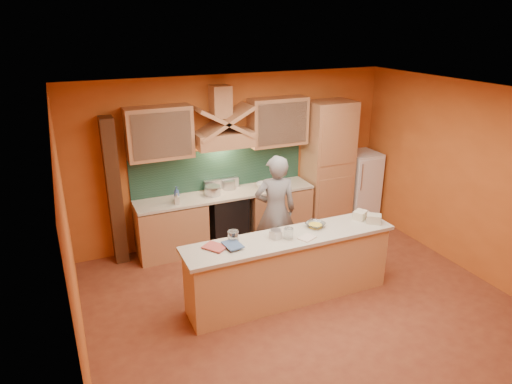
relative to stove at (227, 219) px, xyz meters
name	(u,v)px	position (x,y,z in m)	size (l,w,h in m)	color
floor	(306,308)	(0.30, -2.20, -0.45)	(5.50, 5.00, 0.01)	brown
ceiling	(315,97)	(0.30, -2.20, 2.35)	(5.50, 5.00, 0.01)	white
wall_back	(236,158)	(0.30, 0.30, 0.95)	(5.50, 0.02, 2.80)	#C36126
wall_front	(476,331)	(0.30, -4.70, 0.95)	(5.50, 0.02, 2.80)	#C36126
wall_left	(71,255)	(-2.45, -2.20, 0.95)	(0.02, 5.00, 2.80)	#C36126
wall_right	(474,181)	(3.05, -2.20, 0.95)	(0.02, 5.00, 2.80)	#C36126
base_cabinet_left	(171,230)	(-0.95, 0.00, -0.02)	(1.10, 0.60, 0.86)	tan
base_cabinet_right	(277,211)	(0.95, 0.00, -0.02)	(1.10, 0.60, 0.86)	tan
counter_top	(226,194)	(0.00, 0.00, 0.45)	(3.00, 0.62, 0.04)	beige
stove	(227,219)	(0.00, 0.00, 0.00)	(0.60, 0.58, 0.90)	black
backsplash	(220,169)	(0.00, 0.28, 0.80)	(3.00, 0.03, 0.70)	#19382C
range_hood	(224,139)	(0.00, 0.05, 1.37)	(0.92, 0.50, 0.24)	tan
hood_chimney	(220,102)	(0.00, 0.15, 1.95)	(0.30, 0.30, 0.50)	tan
upper_cabinet_left	(159,133)	(-1.00, 0.12, 1.55)	(1.00, 0.35, 0.80)	tan
upper_cabinet_right	(278,122)	(1.00, 0.12, 1.55)	(1.00, 0.35, 0.80)	tan
pantry_column	(328,165)	(1.95, 0.00, 0.70)	(0.80, 0.60, 2.30)	tan
fridge	(360,186)	(2.70, 0.00, 0.20)	(0.58, 0.60, 1.30)	white
trim_column_left	(114,192)	(-1.75, 0.15, 0.70)	(0.20, 0.30, 2.30)	#472816
island_body	(289,270)	(0.20, -1.90, -0.01)	(2.80, 0.55, 0.88)	#DEAB72
island_top	(290,238)	(0.20, -1.90, 0.47)	(2.90, 0.62, 0.05)	beige
person	(275,211)	(0.46, -0.93, 0.43)	(0.64, 0.42, 1.76)	gray
pot_large	(213,192)	(-0.23, 0.00, 0.52)	(0.27, 0.27, 0.15)	silver
pot_small	(229,186)	(0.11, 0.15, 0.53)	(0.22, 0.22, 0.15)	#B1B0B7
soap_bottle_a	(177,199)	(-0.86, -0.15, 0.56)	(0.08, 0.08, 0.17)	beige
soap_bottle_b	(177,194)	(-0.83, -0.02, 0.59)	(0.09, 0.09, 0.24)	#375799
bowl_back	(264,185)	(0.68, -0.03, 0.51)	(0.26, 0.26, 0.08)	silver
dish_rack	(267,187)	(0.69, -0.15, 0.52)	(0.25, 0.20, 0.09)	silver
book_lower	(210,251)	(-0.90, -1.88, 0.51)	(0.21, 0.28, 0.03)	#BC4A43
book_upper	(225,247)	(-0.70, -1.89, 0.53)	(0.20, 0.28, 0.02)	#425F91
jar_large	(233,236)	(-0.54, -1.73, 0.57)	(0.14, 0.14, 0.14)	silver
jar_small	(288,233)	(0.15, -1.94, 0.56)	(0.13, 0.13, 0.14)	white
kitchen_scale	(276,235)	(0.00, -1.87, 0.55)	(0.12, 0.12, 0.10)	white
mixing_bowl	(315,225)	(0.65, -1.78, 0.53)	(0.25, 0.25, 0.06)	white
cloth	(307,238)	(0.37, -2.04, 0.50)	(0.22, 0.16, 0.01)	beige
grocery_bag_a	(360,215)	(1.36, -1.81, 0.56)	(0.19, 0.15, 0.12)	beige
grocery_bag_b	(374,219)	(1.46, -1.99, 0.56)	(0.20, 0.15, 0.12)	beige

